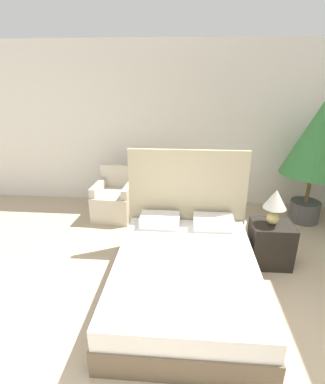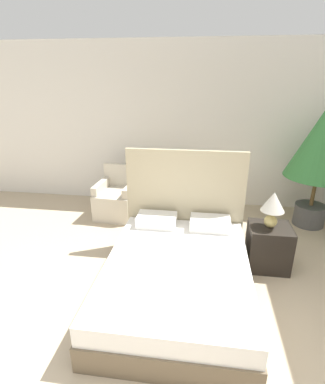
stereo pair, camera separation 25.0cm
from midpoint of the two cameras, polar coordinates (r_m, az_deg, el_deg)
wall_back at (r=5.55m, az=2.19°, el=12.36°), size 10.00×0.06×2.90m
bed at (r=3.47m, az=2.24°, el=-14.75°), size 1.58×2.10×1.44m
armchair_near_window_left at (r=5.28m, az=-10.48°, el=-1.79°), size 0.68×0.74×0.85m
armchair_near_window_right at (r=5.11m, az=0.50°, el=-2.18°), size 0.69×0.75×0.85m
potted_palm at (r=5.22m, az=26.16°, el=8.26°), size 1.02×1.02×1.98m
nightstand at (r=4.13m, az=18.22°, el=-9.33°), size 0.51×0.45×0.58m
table_lamp at (r=3.87m, az=18.95°, el=-1.90°), size 0.28×0.28×0.46m
side_table at (r=5.16m, az=-5.13°, el=-2.93°), size 0.29×0.29×0.41m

